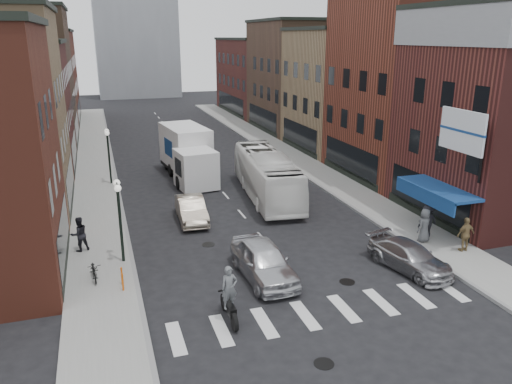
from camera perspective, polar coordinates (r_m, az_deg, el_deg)
ground at (r=23.05m, az=4.74°, el=-9.82°), size 160.00×160.00×0.00m
sidewalk_left at (r=42.18m, az=-17.89°, el=2.22°), size 3.00×74.00×0.15m
sidewalk_right at (r=45.31m, az=4.10°, el=4.04°), size 3.00×74.00×0.15m
curb_left at (r=42.21m, az=-15.86°, el=2.31°), size 0.20×74.00×0.16m
curb_right at (r=44.80m, az=2.31°, el=3.82°), size 0.20×74.00×0.16m
crosswalk_stripes at (r=20.67m, az=7.99°, el=-13.39°), size 12.00×2.20×0.01m
bldg_left_mid_b at (r=43.76m, az=-27.14°, el=8.48°), size 10.30×10.20×10.30m
bldg_left_far_a at (r=54.45m, az=-25.69°, el=11.68°), size 10.30×12.20×13.30m
bldg_left_far_b at (r=68.40m, az=-24.16°, el=11.86°), size 10.30×16.20×11.30m
bldg_right_corner at (r=33.10m, az=26.79°, el=7.98°), size 10.30×9.20×12.30m
bldg_right_mid_a at (r=40.27m, az=17.52°, el=11.83°), size 10.30×10.20×14.30m
bldg_right_mid_b at (r=48.90m, az=10.58°, el=11.42°), size 10.30×10.20×11.30m
bldg_right_far_a at (r=58.75m, az=5.45°, el=13.08°), size 10.30×12.20×12.30m
bldg_right_far_b at (r=71.87m, az=0.94°, el=13.13°), size 10.30×16.20×10.30m
awning_blue at (r=28.40m, az=19.77°, el=0.22°), size 1.80×5.00×0.78m
billboard_sign at (r=25.90m, az=22.61°, el=6.32°), size 1.52×3.00×3.70m
streetlamp_near at (r=24.11m, az=-15.38°, el=-1.64°), size 0.32×1.22×4.11m
streetlamp_far at (r=37.65m, az=-16.54°, el=5.03°), size 0.32×1.22×4.11m
bike_rack at (r=22.50m, az=-15.04°, el=-9.55°), size 0.08×0.68×0.80m
box_truck at (r=38.53m, az=-7.75°, el=4.32°), size 3.38×9.10×3.84m
motorcycle_rider at (r=19.42m, az=-3.07°, el=-11.75°), size 0.63×2.25×2.29m
transit_bus at (r=33.72m, az=1.22°, el=1.95°), size 3.75×11.22×3.07m
sedan_left_near at (r=22.68m, az=0.86°, el=-7.87°), size 2.19×5.01×1.68m
sedan_left_far at (r=29.76m, az=-7.41°, el=-1.98°), size 1.72×4.42×1.43m
curb_car at (r=24.59m, az=17.14°, el=-7.09°), size 2.73×4.76×1.30m
parked_bicycle at (r=23.56m, az=-18.01°, el=-8.51°), size 0.69×1.63×0.83m
ped_left_solo at (r=26.55m, az=-19.55°, el=-4.56°), size 1.00×0.80×1.79m
ped_right_a at (r=28.33m, az=19.04°, el=-3.10°), size 1.22×0.69×1.82m
ped_right_b at (r=27.14m, az=22.84°, el=-4.49°), size 1.07×0.59×1.78m
ped_right_c at (r=27.59m, az=18.69°, el=-3.64°), size 1.02×0.84×1.80m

